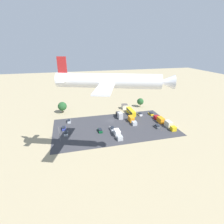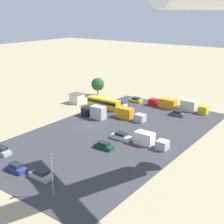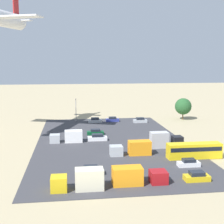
{
  "view_description": "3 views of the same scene",
  "coord_description": "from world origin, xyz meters",
  "px_view_note": "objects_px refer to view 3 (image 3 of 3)",
  "views": [
    {
      "loc": [
        21.95,
        88.92,
        41.04
      ],
      "look_at": [
        5.06,
        23.37,
        14.66
      ],
      "focal_mm": 28.0,
      "sensor_mm": 36.0,
      "label": 1
    },
    {
      "loc": [
        56.72,
        50.16,
        28.5
      ],
      "look_at": [
        3.3,
        10.28,
        6.8
      ],
      "focal_mm": 50.0,
      "sensor_mm": 36.0,
      "label": 2
    },
    {
      "loc": [
        -73.19,
        17.86,
        19.43
      ],
      "look_at": [
        2.79,
        7.99,
        6.98
      ],
      "focal_mm": 50.0,
      "sensor_mm": 36.0,
      "label": 3
    }
  ],
  "objects_px": {
    "parked_car_1": "(91,171)",
    "parked_car_2": "(140,120)",
    "parked_car_3": "(112,120)",
    "bus": "(194,150)",
    "parked_car_0": "(95,120)",
    "parked_car_4": "(197,177)",
    "parked_truck_1": "(81,180)",
    "parked_truck_3": "(68,137)",
    "parked_car_6": "(95,132)",
    "parked_truck_2": "(164,140)",
    "parked_truck_4": "(136,176)",
    "parked_truck_0": "(133,149)",
    "parked_car_7": "(189,163)",
    "parked_car_5": "(97,138)"
  },
  "relations": [
    {
      "from": "parked_car_1",
      "to": "parked_car_2",
      "type": "relative_size",
      "value": 0.97
    },
    {
      "from": "parked_car_1",
      "to": "parked_car_3",
      "type": "height_order",
      "value": "parked_car_1"
    },
    {
      "from": "bus",
      "to": "parked_car_0",
      "type": "height_order",
      "value": "bus"
    },
    {
      "from": "parked_car_2",
      "to": "parked_car_0",
      "type": "bearing_deg",
      "value": 82.76
    },
    {
      "from": "parked_car_1",
      "to": "parked_car_4",
      "type": "bearing_deg",
      "value": 73.77
    },
    {
      "from": "parked_truck_1",
      "to": "parked_car_0",
      "type": "bearing_deg",
      "value": -6.64
    },
    {
      "from": "parked_truck_1",
      "to": "parked_truck_3",
      "type": "bearing_deg",
      "value": 4.22
    },
    {
      "from": "parked_car_6",
      "to": "parked_truck_2",
      "type": "height_order",
      "value": "parked_truck_2"
    },
    {
      "from": "parked_car_0",
      "to": "parked_car_3",
      "type": "bearing_deg",
      "value": 99.6
    },
    {
      "from": "parked_car_6",
      "to": "parked_truck_1",
      "type": "xyz_separation_m",
      "value": [
        -36.08,
        4.97,
        0.86
      ]
    },
    {
      "from": "parked_car_1",
      "to": "parked_truck_4",
      "type": "distance_m",
      "value": 8.66
    },
    {
      "from": "parked_truck_0",
      "to": "parked_truck_1",
      "type": "bearing_deg",
      "value": 145.65
    },
    {
      "from": "parked_car_7",
      "to": "parked_car_4",
      "type": "bearing_deg",
      "value": -10.51
    },
    {
      "from": "parked_car_0",
      "to": "parked_truck_0",
      "type": "distance_m",
      "value": 36.39
    },
    {
      "from": "parked_car_1",
      "to": "parked_car_2",
      "type": "height_order",
      "value": "parked_car_2"
    },
    {
      "from": "parked_car_6",
      "to": "parked_car_7",
      "type": "xyz_separation_m",
      "value": [
        -27.91,
        -15.33,
        -0.02
      ]
    },
    {
      "from": "parked_car_6",
      "to": "parked_truck_0",
      "type": "relative_size",
      "value": 0.51
    },
    {
      "from": "parked_truck_0",
      "to": "parked_truck_3",
      "type": "relative_size",
      "value": 1.1
    },
    {
      "from": "parked_car_0",
      "to": "parked_truck_1",
      "type": "xyz_separation_m",
      "value": [
        -52.68,
        6.13,
        0.82
      ]
    },
    {
      "from": "parked_car_4",
      "to": "parked_car_6",
      "type": "distance_m",
      "value": 37.56
    },
    {
      "from": "parked_car_5",
      "to": "parked_truck_4",
      "type": "height_order",
      "value": "parked_truck_4"
    },
    {
      "from": "bus",
      "to": "parked_truck_4",
      "type": "bearing_deg",
      "value": 129.43
    },
    {
      "from": "parked_car_4",
      "to": "parked_car_7",
      "type": "xyz_separation_m",
      "value": [
        6.92,
        -1.28,
        -0.04
      ]
    },
    {
      "from": "parked_truck_1",
      "to": "parked_car_3",
      "type": "bearing_deg",
      "value": -12.51
    },
    {
      "from": "parked_truck_3",
      "to": "parked_car_1",
      "type": "bearing_deg",
      "value": -169.92
    },
    {
      "from": "parked_car_6",
      "to": "parked_car_3",
      "type": "bearing_deg",
      "value": 158.47
    },
    {
      "from": "parked_car_2",
      "to": "parked_car_3",
      "type": "distance_m",
      "value": 9.05
    },
    {
      "from": "parked_car_4",
      "to": "parked_car_3",
      "type": "bearing_deg",
      "value": 7.72
    },
    {
      "from": "bus",
      "to": "parked_car_0",
      "type": "distance_m",
      "value": 43.28
    },
    {
      "from": "parked_car_0",
      "to": "parked_truck_4",
      "type": "bearing_deg",
      "value": 2.99
    },
    {
      "from": "parked_truck_2",
      "to": "parked_truck_4",
      "type": "relative_size",
      "value": 0.84
    },
    {
      "from": "parked_car_0",
      "to": "parked_truck_1",
      "type": "height_order",
      "value": "parked_truck_1"
    },
    {
      "from": "parked_car_0",
      "to": "parked_truck_4",
      "type": "height_order",
      "value": "parked_truck_4"
    },
    {
      "from": "parked_car_7",
      "to": "parked_truck_0",
      "type": "xyz_separation_m",
      "value": [
        8.5,
        8.9,
        0.74
      ]
    },
    {
      "from": "bus",
      "to": "parked_truck_1",
      "type": "relative_size",
      "value": 1.38
    },
    {
      "from": "parked_car_3",
      "to": "parked_car_7",
      "type": "height_order",
      "value": "parked_car_3"
    },
    {
      "from": "parked_car_1",
      "to": "parked_car_5",
      "type": "xyz_separation_m",
      "value": [
        23.41,
        -3.09,
        0.02
      ]
    },
    {
      "from": "parked_car_0",
      "to": "parked_truck_0",
      "type": "xyz_separation_m",
      "value": [
        -36.0,
        -5.27,
        0.68
      ]
    },
    {
      "from": "parked_truck_1",
      "to": "parked_car_5",
      "type": "bearing_deg",
      "value": -9.54
    },
    {
      "from": "parked_car_7",
      "to": "parked_car_2",
      "type": "bearing_deg",
      "value": 179.72
    },
    {
      "from": "parked_car_5",
      "to": "bus",
      "type": "bearing_deg",
      "value": 47.56
    },
    {
      "from": "parked_car_6",
      "to": "parked_car_5",
      "type": "bearing_deg",
      "value": 0.06
    },
    {
      "from": "parked_car_6",
      "to": "parked_car_7",
      "type": "distance_m",
      "value": 31.84
    },
    {
      "from": "parked_car_3",
      "to": "parked_truck_1",
      "type": "bearing_deg",
      "value": 167.49
    },
    {
      "from": "parked_car_4",
      "to": "parked_truck_1",
      "type": "xyz_separation_m",
      "value": [
        -1.24,
        19.01,
        0.83
      ]
    },
    {
      "from": "parked_car_3",
      "to": "parked_truck_4",
      "type": "relative_size",
      "value": 0.48
    },
    {
      "from": "parked_car_1",
      "to": "parked_truck_1",
      "type": "height_order",
      "value": "parked_truck_1"
    },
    {
      "from": "parked_car_5",
      "to": "parked_truck_4",
      "type": "relative_size",
      "value": 0.54
    },
    {
      "from": "parked_car_6",
      "to": "parked_truck_3",
      "type": "xyz_separation_m",
      "value": [
        -7.21,
        7.1,
        0.69
      ]
    },
    {
      "from": "parked_car_5",
      "to": "parked_truck_3",
      "type": "bearing_deg",
      "value": -83.77
    }
  ]
}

